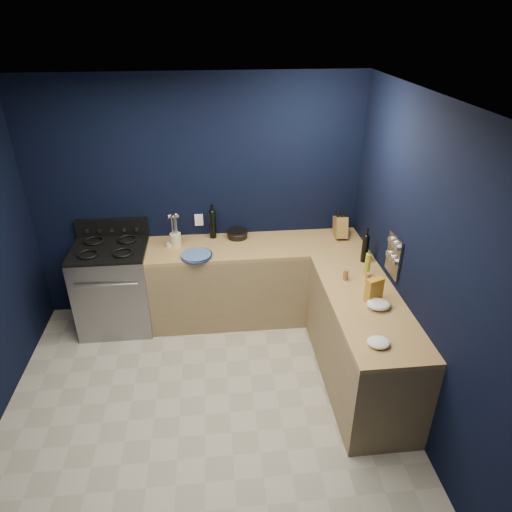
{
  "coord_description": "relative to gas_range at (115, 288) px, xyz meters",
  "views": [
    {
      "loc": [
        0.15,
        -2.88,
        3.12
      ],
      "look_at": [
        0.55,
        1.0,
        1.0
      ],
      "focal_mm": 32.19,
      "sensor_mm": 36.0,
      "label": 1
    }
  ],
  "objects": [
    {
      "name": "backguard",
      "position": [
        0.0,
        0.3,
        0.58
      ],
      "size": [
        0.76,
        0.06,
        0.2
      ],
      "primitive_type": "cube",
      "color": "black",
      "rests_on": "gas_range"
    },
    {
      "name": "top_right",
      "position": [
        2.37,
        -1.13,
        0.42
      ],
      "size": [
        0.63,
        1.67,
        0.04
      ],
      "primitive_type": "cube",
      "color": "brown",
      "rests_on": "cab_right"
    },
    {
      "name": "ramekin",
      "position": [
        0.62,
        0.08,
        0.46
      ],
      "size": [
        0.1,
        0.1,
        0.03
      ],
      "primitive_type": "cylinder",
      "rotation": [
        0.0,
        0.0,
        -0.21
      ],
      "color": "white",
      "rests_on": "top_back"
    },
    {
      "name": "oven_door",
      "position": [
        0.0,
        -0.32,
        -0.01
      ],
      "size": [
        0.59,
        0.02,
        0.42
      ],
      "primitive_type": "cube",
      "color": "black",
      "rests_on": "gas_range"
    },
    {
      "name": "spice_panel",
      "position": [
        2.67,
        -0.87,
        0.72
      ],
      "size": [
        0.02,
        0.28,
        0.38
      ],
      "primitive_type": "cube",
      "color": "gray",
      "rests_on": "wall_right"
    },
    {
      "name": "towel_end",
      "position": [
        2.27,
        -1.72,
        0.47
      ],
      "size": [
        0.17,
        0.16,
        0.05
      ],
      "primitive_type": "ellipsoid",
      "rotation": [
        0.0,
        0.0,
        -0.0
      ],
      "color": "white",
      "rests_on": "top_right"
    },
    {
      "name": "wine_bottle_back",
      "position": [
        1.08,
        0.24,
        0.59
      ],
      "size": [
        0.09,
        0.09,
        0.3
      ],
      "primitive_type": "cylinder",
      "rotation": [
        0.0,
        0.0,
        -0.24
      ],
      "color": "black",
      "rests_on": "top_back"
    },
    {
      "name": "wall_outlet",
      "position": [
        0.93,
        0.32,
        0.62
      ],
      "size": [
        0.09,
        0.02,
        0.13
      ],
      "primitive_type": "cube",
      "color": "white",
      "rests_on": "wall_back"
    },
    {
      "name": "wall_back",
      "position": [
        0.93,
        0.34,
        0.84
      ],
      "size": [
        3.5,
        0.02,
        2.6
      ],
      "primitive_type": "cube",
      "color": "black",
      "rests_on": "ground"
    },
    {
      "name": "oil_bottle",
      "position": [
        2.49,
        -0.73,
        0.56
      ],
      "size": [
        0.05,
        0.05,
        0.23
      ],
      "primitive_type": "cylinder",
      "rotation": [
        0.0,
        0.0,
        -0.02
      ],
      "color": "#A5A426",
      "rests_on": "top_right"
    },
    {
      "name": "towel_front",
      "position": [
        2.43,
        -1.25,
        0.48
      ],
      "size": [
        0.22,
        0.19,
        0.07
      ],
      "primitive_type": "ellipsoid",
      "rotation": [
        0.0,
        0.0,
        -0.1
      ],
      "color": "white",
      "rests_on": "top_right"
    },
    {
      "name": "gas_range",
      "position": [
        0.0,
        0.0,
        0.0
      ],
      "size": [
        0.76,
        0.66,
        0.92
      ],
      "primitive_type": "cube",
      "color": "gray",
      "rests_on": "floor"
    },
    {
      "name": "utensil_crock",
      "position": [
        0.68,
        0.07,
        0.51
      ],
      "size": [
        0.14,
        0.14,
        0.15
      ],
      "primitive_type": "cylinder",
      "rotation": [
        0.0,
        0.0,
        -0.27
      ],
      "color": "beige",
      "rests_on": "top_back"
    },
    {
      "name": "cab_right",
      "position": [
        2.37,
        -1.13,
        -0.03
      ],
      "size": [
        0.63,
        1.67,
        0.86
      ],
      "primitive_type": "cube",
      "color": "olive",
      "rests_on": "floor"
    },
    {
      "name": "plate_stack",
      "position": [
        0.9,
        -0.2,
        0.46
      ],
      "size": [
        0.32,
        0.32,
        0.04
      ],
      "primitive_type": "cylinder",
      "rotation": [
        0.0,
        0.0,
        -0.06
      ],
      "color": "#35588E",
      "rests_on": "top_back"
    },
    {
      "name": "cab_back",
      "position": [
        1.53,
        0.02,
        -0.03
      ],
      "size": [
        2.3,
        0.63,
        0.86
      ],
      "primitive_type": "cube",
      "color": "olive",
      "rests_on": "floor"
    },
    {
      "name": "top_back",
      "position": [
        1.53,
        0.02,
        0.42
      ],
      "size": [
        2.3,
        0.63,
        0.04
      ],
      "primitive_type": "cube",
      "color": "brown",
      "rests_on": "cab_back"
    },
    {
      "name": "wall_right",
      "position": [
        2.69,
        -1.42,
        0.84
      ],
      "size": [
        0.02,
        3.5,
        2.6
      ],
      "primitive_type": "cube",
      "color": "black",
      "rests_on": "ground"
    },
    {
      "name": "spice_jar_far",
      "position": [
        2.47,
        -0.83,
        0.48
      ],
      "size": [
        0.04,
        0.04,
        0.09
      ],
      "primitive_type": "cylinder",
      "rotation": [
        0.0,
        0.0,
        0.0
      ],
      "color": "olive",
      "rests_on": "top_right"
    },
    {
      "name": "knife_block",
      "position": [
        2.46,
        0.12,
        0.55
      ],
      "size": [
        0.14,
        0.27,
        0.28
      ],
      "primitive_type": "cube",
      "rotation": [
        -0.31,
        0.0,
        -0.05
      ],
      "color": "brown",
      "rests_on": "top_back"
    },
    {
      "name": "wine_bottle_right",
      "position": [
        2.55,
        -0.45,
        0.58
      ],
      "size": [
        0.08,
        0.08,
        0.27
      ],
      "primitive_type": "cylinder",
      "rotation": [
        0.0,
        0.0,
        -0.3
      ],
      "color": "black",
      "rests_on": "top_right"
    },
    {
      "name": "cooktop",
      "position": [
        0.0,
        0.0,
        0.48
      ],
      "size": [
        0.76,
        0.66,
        0.03
      ],
      "primitive_type": "cube",
      "color": "black",
      "rests_on": "gas_range"
    },
    {
      "name": "lemon_basket",
      "position": [
        1.34,
        0.21,
        0.48
      ],
      "size": [
        0.25,
        0.25,
        0.08
      ],
      "primitive_type": "cylinder",
      "rotation": [
        0.0,
        0.0,
        -0.15
      ],
      "color": "black",
      "rests_on": "top_back"
    },
    {
      "name": "spice_jar_near",
      "position": [
        2.27,
        -0.78,
        0.49
      ],
      "size": [
        0.06,
        0.06,
        0.1
      ],
      "primitive_type": "cylinder",
      "rotation": [
        0.0,
        0.0,
        0.42
      ],
      "color": "olive",
      "rests_on": "top_right"
    },
    {
      "name": "ceiling",
      "position": [
        0.93,
        -1.42,
        2.15
      ],
      "size": [
        3.5,
        3.5,
        0.02
      ],
      "primitive_type": "cube",
      "color": "silver",
      "rests_on": "ground"
    },
    {
      "name": "floor",
      "position": [
        0.93,
        -1.42,
        -0.47
      ],
      "size": [
        3.5,
        3.5,
        0.02
      ],
      "primitive_type": "cube",
      "color": "#ABA695",
      "rests_on": "ground"
    },
    {
      "name": "crouton_bag",
      "position": [
        2.41,
        -1.14,
        0.55
      ],
      "size": [
        0.16,
        0.12,
        0.22
      ],
      "primitive_type": "cube",
      "rotation": [
        0.0,
        0.0,
        0.37
      ],
      "color": "#AC3E28",
      "rests_on": "top_right"
    }
  ]
}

